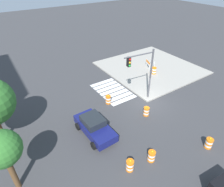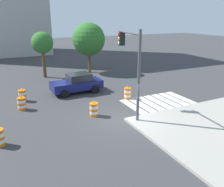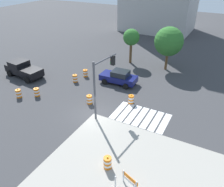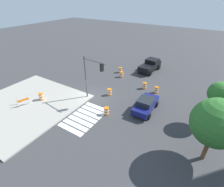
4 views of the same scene
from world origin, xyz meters
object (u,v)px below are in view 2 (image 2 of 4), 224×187
(sports_car, at_px, (77,83))
(street_tree_streetside_mid, at_px, (89,39))
(traffic_barrel_crosswalk_end, at_px, (94,109))
(traffic_barrel_lane_center, at_px, (22,96))
(traffic_barrel_median_far, at_px, (128,93))
(street_tree_streetside_near, at_px, (42,43))
(traffic_barrel_median_near, at_px, (22,104))
(traffic_light_pole, at_px, (131,57))

(sports_car, height_order, street_tree_streetside_mid, street_tree_streetside_mid)
(traffic_barrel_crosswalk_end, relative_size, traffic_barrel_lane_center, 1.00)
(traffic_barrel_crosswalk_end, height_order, street_tree_streetside_mid, street_tree_streetside_mid)
(traffic_barrel_crosswalk_end, xyz_separation_m, traffic_barrel_median_far, (3.71, 1.99, 0.00))
(traffic_barrel_lane_center, height_order, street_tree_streetside_near, street_tree_streetside_near)
(traffic_barrel_crosswalk_end, height_order, traffic_barrel_median_near, same)
(street_tree_streetside_near, relative_size, street_tree_streetside_mid, 0.85)
(traffic_barrel_median_near, distance_m, street_tree_streetside_mid, 12.67)
(traffic_barrel_crosswalk_end, bearing_deg, traffic_barrel_median_far, 28.22)
(traffic_barrel_lane_center, xyz_separation_m, traffic_light_pole, (6.07, -6.09, 3.46))
(traffic_barrel_crosswalk_end, distance_m, traffic_barrel_median_near, 5.29)
(traffic_barrel_median_near, relative_size, street_tree_streetside_near, 0.21)
(traffic_barrel_median_near, relative_size, traffic_barrel_median_far, 1.00)
(sports_car, height_order, traffic_barrel_lane_center, sports_car)
(sports_car, xyz_separation_m, traffic_light_pole, (1.53, -6.37, 3.10))
(traffic_light_pole, bearing_deg, sports_car, 103.52)
(traffic_barrel_lane_center, bearing_deg, street_tree_streetside_mid, 40.11)
(traffic_barrel_crosswalk_end, relative_size, traffic_barrel_median_far, 1.00)
(sports_car, xyz_separation_m, street_tree_streetside_mid, (3.71, 6.66, 2.98))
(traffic_barrel_median_near, relative_size, traffic_light_pole, 0.19)
(street_tree_streetside_mid, bearing_deg, street_tree_streetside_near, -179.54)
(traffic_barrel_median_far, xyz_separation_m, traffic_light_pole, (-1.54, -2.98, 3.46))
(street_tree_streetside_mid, bearing_deg, sports_car, -119.11)
(traffic_barrel_median_near, bearing_deg, sports_car, 23.83)
(sports_car, distance_m, traffic_barrel_median_near, 5.26)
(traffic_barrel_median_far, bearing_deg, traffic_barrel_crosswalk_end, -151.78)
(sports_car, height_order, traffic_barrel_median_near, sports_car)
(sports_car, xyz_separation_m, street_tree_streetside_near, (-1.45, 6.62, 2.80))
(traffic_barrel_crosswalk_end, height_order, traffic_barrel_lane_center, same)
(traffic_barrel_lane_center, bearing_deg, traffic_barrel_median_far, -22.20)
(traffic_barrel_crosswalk_end, bearing_deg, traffic_barrel_lane_center, 127.44)
(sports_car, bearing_deg, traffic_barrel_lane_center, -176.39)
(traffic_barrel_lane_center, bearing_deg, traffic_barrel_median_near, -98.01)
(traffic_barrel_median_far, xyz_separation_m, traffic_barrel_lane_center, (-7.61, 3.11, 0.00))
(traffic_barrel_crosswalk_end, relative_size, street_tree_streetside_mid, 0.18)
(traffic_light_pole, xyz_separation_m, street_tree_streetside_mid, (2.18, 13.03, -0.11))
(traffic_barrel_median_far, relative_size, street_tree_streetside_near, 0.21)
(traffic_barrel_crosswalk_end, distance_m, traffic_light_pole, 4.20)
(traffic_barrel_median_near, xyz_separation_m, street_tree_streetside_mid, (8.51, 8.78, 3.34))
(sports_car, height_order, traffic_barrel_crosswalk_end, sports_car)
(sports_car, bearing_deg, street_tree_streetside_near, 102.38)
(sports_car, bearing_deg, traffic_barrel_median_far, -47.82)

